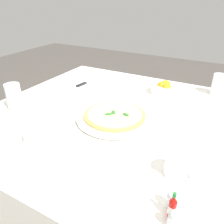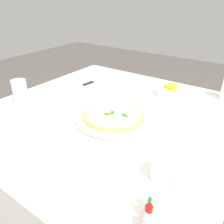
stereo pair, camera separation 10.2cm
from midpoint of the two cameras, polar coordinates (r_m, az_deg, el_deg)
ground_plane at (r=1.55m, az=-2.56°, el=-24.65°), size 8.00×8.00×0.00m
dining_table at (r=1.13m, az=-3.20°, el=-5.86°), size 1.13×1.13×0.73m
pizza_plate at (r=1.00m, az=-2.27°, el=-1.46°), size 0.34×0.34×0.02m
pizza at (r=0.99m, az=-2.28°, el=-0.77°), size 0.27×0.27×0.02m
coffee_cup_left_edge at (r=0.72m, az=12.14°, el=-13.95°), size 0.13×0.13×0.06m
coffee_cup_far_right at (r=0.91m, az=-22.24°, el=-5.91°), size 0.13×0.13×0.06m
water_glass_near_right at (r=1.34m, az=23.51°, el=6.00°), size 0.07×0.07×0.12m
water_glass_center_back at (r=1.19m, az=-25.87°, el=3.00°), size 0.07×0.07×0.13m
napkin_folded at (r=1.38m, az=-8.53°, el=6.87°), size 0.22×0.14×0.02m
dinner_knife at (r=1.38m, az=-8.49°, el=7.45°), size 0.20×0.05×0.01m
citrus_bowl at (r=1.29m, az=10.97°, el=5.89°), size 0.15×0.15×0.07m
hot_sauce_bottle at (r=0.61m, az=10.10°, el=-22.98°), size 0.02×0.02×0.08m
salt_shaker at (r=0.63m, az=10.04°, el=-21.41°), size 0.03×0.03×0.06m
pepper_shaker at (r=0.60m, az=10.01°, el=-25.73°), size 0.03×0.03×0.06m
menu_card at (r=1.22m, az=-2.20°, el=5.27°), size 0.02×0.09×0.06m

